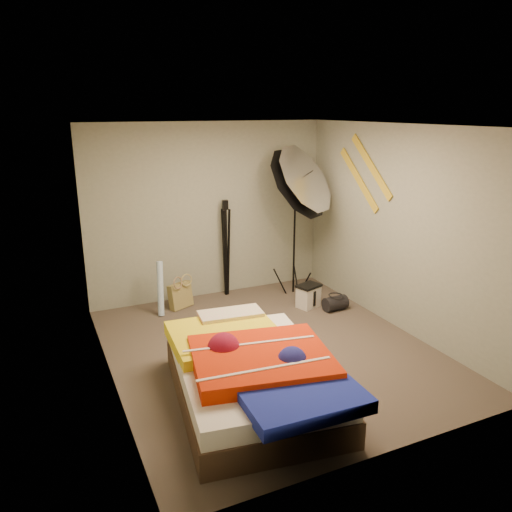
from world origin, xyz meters
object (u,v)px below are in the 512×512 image
photo_umbrella (297,185)px  camera_tripod (226,242)px  tote_bag (180,296)px  bed (252,373)px  camera_case (308,297)px  wrapping_roll (160,289)px  duffel_bag (335,303)px

photo_umbrella → camera_tripod: 1.32m
tote_bag → camera_tripod: bearing=-9.8°
bed → photo_umbrella: size_ratio=0.95×
tote_bag → camera_case: 1.78m
wrapping_roll → camera_tripod: 1.21m
camera_case → camera_tripod: camera_tripod is taller
wrapping_roll → camera_tripod: (1.07, 0.33, 0.45)m
bed → duffel_bag: bearing=38.4°
duffel_bag → wrapping_roll: bearing=154.9°
tote_bag → camera_tripod: camera_tripod is taller
camera_case → duffel_bag: size_ratio=0.92×
camera_case → camera_tripod: size_ratio=0.21×
wrapping_roll → photo_umbrella: 2.33m
photo_umbrella → duffel_bag: bearing=-67.4°
duffel_bag → camera_tripod: 1.79m
duffel_bag → camera_tripod: camera_tripod is taller
photo_umbrella → wrapping_roll: bearing=174.0°
camera_case → photo_umbrella: (0.00, 0.40, 1.51)m
wrapping_roll → camera_tripod: camera_tripod is taller
camera_case → camera_tripod: 1.43m
camera_tripod → bed: bearing=-106.5°
wrapping_roll → camera_case: 2.03m
tote_bag → camera_case: (1.63, -0.72, -0.03)m
tote_bag → bed: size_ratio=0.16×
bed → camera_tripod: (0.81, 2.72, 0.53)m
wrapping_roll → duffel_bag: size_ratio=2.24×
tote_bag → photo_umbrella: size_ratio=0.15×
tote_bag → bed: bearing=-115.8°
wrapping_roll → duffel_bag: wrapping_roll is taller
tote_bag → wrapping_roll: wrapping_roll is taller
photo_umbrella → camera_case: bearing=-90.2°
photo_umbrella → camera_tripod: bearing=148.3°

